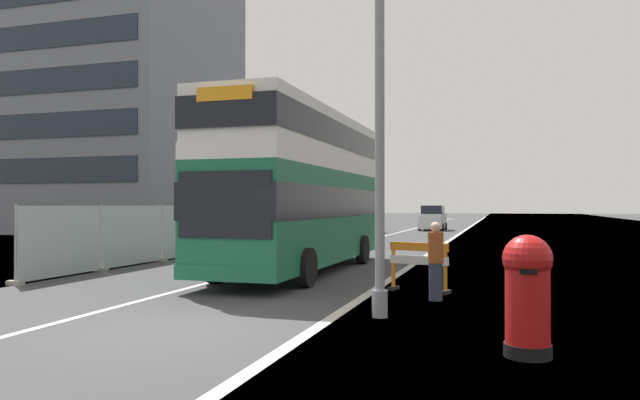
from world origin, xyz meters
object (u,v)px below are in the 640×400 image
object	(u,v)px
red_pillar_postbox	(528,290)
car_oncoming_near	(349,222)
car_receding_far	(433,219)
roadworks_barrier	(419,261)
pedestrian_at_kerb	(436,261)
lamppost_foreground	(380,118)
car_receding_mid	(361,220)
double_decker_bus	(302,188)

from	to	relation	value
red_pillar_postbox	car_oncoming_near	bearing A→B (deg)	109.42
red_pillar_postbox	car_receding_far	size ratio (longest dim) A/B	0.39
roadworks_barrier	pedestrian_at_kerb	bearing A→B (deg)	-66.09
pedestrian_at_kerb	car_receding_far	bearing A→B (deg)	96.56
lamppost_foreground	pedestrian_at_kerb	bearing A→B (deg)	70.75
lamppost_foreground	car_receding_mid	bearing A→B (deg)	103.89
roadworks_barrier	car_oncoming_near	size ratio (longest dim) A/B	0.36
red_pillar_postbox	pedestrian_at_kerb	world-z (taller)	pedestrian_at_kerb
red_pillar_postbox	car_receding_far	bearing A→B (deg)	98.26
lamppost_foreground	car_oncoming_near	size ratio (longest dim) A/B	1.84
pedestrian_at_kerb	roadworks_barrier	bearing A→B (deg)	113.91
double_decker_bus	red_pillar_postbox	distance (m)	10.98
double_decker_bus	car_receding_mid	xyz separation A→B (m)	(-4.02, 25.06, -1.63)
roadworks_barrier	car_receding_mid	size ratio (longest dim) A/B	0.36
red_pillar_postbox	car_receding_far	xyz separation A→B (m)	(-5.82, 40.11, 0.04)
double_decker_bus	car_oncoming_near	world-z (taller)	double_decker_bus
double_decker_bus	lamppost_foreground	xyz separation A→B (m)	(3.81, -6.62, 1.09)
double_decker_bus	car_receding_far	bearing A→B (deg)	89.11
lamppost_foreground	car_receding_mid	world-z (taller)	lamppost_foreground
car_oncoming_near	red_pillar_postbox	bearing A→B (deg)	-70.58
lamppost_foreground	pedestrian_at_kerb	world-z (taller)	lamppost_foreground
red_pillar_postbox	car_receding_mid	bearing A→B (deg)	106.96
double_decker_bus	car_receding_mid	distance (m)	25.44
lamppost_foreground	pedestrian_at_kerb	xyz separation A→B (m)	(0.78, 2.23, -2.84)
double_decker_bus	pedestrian_at_kerb	xyz separation A→B (m)	(4.59, -4.39, -1.75)
roadworks_barrier	car_receding_far	world-z (taller)	car_receding_far
car_oncoming_near	roadworks_barrier	bearing A→B (deg)	-71.22
car_receding_mid	car_receding_far	world-z (taller)	car_receding_mid
lamppost_foreground	roadworks_barrier	size ratio (longest dim) A/B	5.13
roadworks_barrier	car_receding_mid	xyz separation A→B (m)	(-8.08, 28.26, 0.24)
roadworks_barrier	car_receding_far	bearing A→B (deg)	95.91
car_receding_mid	car_receding_far	distance (m)	7.69
double_decker_bus	roadworks_barrier	xyz separation A→B (m)	(4.06, -3.20, -1.88)
double_decker_bus	car_receding_mid	size ratio (longest dim) A/B	2.51
car_receding_far	pedestrian_at_kerb	distance (m)	35.92
lamppost_foreground	car_oncoming_near	distance (m)	25.83
car_oncoming_near	pedestrian_at_kerb	world-z (taller)	car_oncoming_near
car_receding_mid	lamppost_foreground	bearing A→B (deg)	-76.11
double_decker_bus	car_oncoming_near	size ratio (longest dim) A/B	2.53
car_receding_far	roadworks_barrier	bearing A→B (deg)	-84.09
car_oncoming_near	car_receding_mid	distance (m)	7.01
red_pillar_postbox	roadworks_barrier	bearing A→B (deg)	111.81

